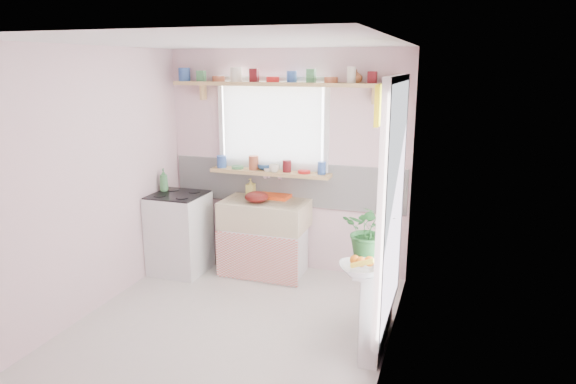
% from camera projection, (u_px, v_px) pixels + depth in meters
% --- Properties ---
extents(room, '(3.20, 3.20, 3.20)m').
position_uv_depth(room, '(326.00, 167.00, 4.91)').
color(room, beige).
rests_on(room, ground).
extents(sink_unit, '(0.95, 0.65, 1.11)m').
position_uv_depth(sink_unit, '(265.00, 237.00, 5.79)').
color(sink_unit, white).
rests_on(sink_unit, ground).
extents(cooker, '(0.58, 0.58, 0.93)m').
position_uv_depth(cooker, '(180.00, 233.00, 5.85)').
color(cooker, white).
rests_on(cooker, ground).
extents(radiator_ledge, '(0.22, 0.95, 0.78)m').
position_uv_depth(radiator_ledge, '(378.00, 299.00, 4.34)').
color(radiator_ledge, white).
rests_on(radiator_ledge, ground).
extents(windowsill, '(1.40, 0.22, 0.04)m').
position_uv_depth(windowsill, '(270.00, 172.00, 5.79)').
color(windowsill, tan).
rests_on(windowsill, room).
extents(pine_shelf, '(2.52, 0.24, 0.04)m').
position_uv_depth(pine_shelf, '(282.00, 84.00, 5.49)').
color(pine_shelf, tan).
rests_on(pine_shelf, room).
extents(shelf_crockery, '(2.47, 0.11, 0.12)m').
position_uv_depth(shelf_crockery, '(278.00, 77.00, 5.49)').
color(shelf_crockery, '#3359A5').
rests_on(shelf_crockery, pine_shelf).
extents(sill_crockery, '(1.35, 0.11, 0.12)m').
position_uv_depth(sill_crockery, '(269.00, 166.00, 5.77)').
color(sill_crockery, '#3359A5').
rests_on(sill_crockery, windowsill).
extents(dish_tray, '(0.39, 0.30, 0.04)m').
position_uv_depth(dish_tray, '(274.00, 196.00, 5.86)').
color(dish_tray, '#FD4C16').
rests_on(dish_tray, sink_unit).
extents(colander, '(0.31, 0.31, 0.12)m').
position_uv_depth(colander, '(257.00, 197.00, 5.64)').
color(colander, '#58120F').
rests_on(colander, sink_unit).
extents(jade_plant, '(0.43, 0.38, 0.47)m').
position_uv_depth(jade_plant, '(370.00, 231.00, 4.18)').
color(jade_plant, '#245A27').
rests_on(jade_plant, radiator_ledge).
extents(fruit_bowl, '(0.42, 0.42, 0.08)m').
position_uv_depth(fruit_bowl, '(361.00, 269.00, 3.90)').
color(fruit_bowl, silver).
rests_on(fruit_bowl, radiator_ledge).
extents(herb_pot, '(0.11, 0.08, 0.20)m').
position_uv_depth(herb_pot, '(369.00, 246.00, 4.23)').
color(herb_pot, '#2D6E2C').
rests_on(herb_pot, radiator_ledge).
extents(soap_bottle_sink, '(0.09, 0.10, 0.20)m').
position_uv_depth(soap_bottle_sink, '(251.00, 187.00, 5.93)').
color(soap_bottle_sink, '#D7CC5F').
rests_on(soap_bottle_sink, sink_unit).
extents(sill_cup, '(0.13, 0.13, 0.09)m').
position_uv_depth(sill_cup, '(274.00, 168.00, 5.69)').
color(sill_cup, beige).
rests_on(sill_cup, windowsill).
extents(sill_bowl, '(0.24, 0.24, 0.07)m').
position_uv_depth(sill_bowl, '(266.00, 166.00, 5.85)').
color(sill_bowl, '#31609F').
rests_on(sill_bowl, windowsill).
extents(shelf_vase, '(0.15, 0.15, 0.14)m').
position_uv_depth(shelf_vase, '(356.00, 76.00, 5.28)').
color(shelf_vase, '#A15A31').
rests_on(shelf_vase, pine_shelf).
extents(cooker_bottle, '(0.13, 0.13, 0.26)m').
position_uv_depth(cooker_bottle, '(164.00, 180.00, 5.85)').
color(cooker_bottle, '#468C4F').
rests_on(cooker_bottle, cooker).
extents(fruit, '(0.20, 0.14, 0.10)m').
position_uv_depth(fruit, '(362.00, 261.00, 3.89)').
color(fruit, orange).
rests_on(fruit, fruit_bowl).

